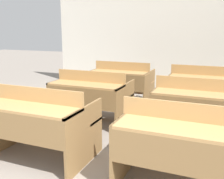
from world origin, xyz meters
TOP-DOWN VIEW (x-y plane):
  - wall_back at (0.00, 5.71)m, footprint 6.97×0.06m
  - bench_front_left at (-1.00, 1.32)m, footprint 1.20×0.84m
  - bench_front_right at (0.66, 1.32)m, footprint 1.20×0.84m
  - bench_second_left at (-1.00, 2.67)m, footprint 1.20×0.84m
  - bench_second_right at (0.67, 2.68)m, footprint 1.20×0.84m
  - bench_third_left at (-0.97, 4.03)m, footprint 1.20×0.84m
  - bench_third_right at (0.65, 4.03)m, footprint 1.20×0.84m

SIDE VIEW (x-z plane):
  - bench_front_left at x=-1.00m, z-range 0.03..0.90m
  - bench_front_right at x=0.66m, z-range 0.03..0.90m
  - bench_second_left at x=-1.00m, z-range 0.03..0.90m
  - bench_second_right at x=0.67m, z-range 0.03..0.90m
  - bench_third_left at x=-0.97m, z-range 0.03..0.90m
  - bench_third_right at x=0.65m, z-range 0.03..0.90m
  - wall_back at x=0.00m, z-range 0.00..3.02m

